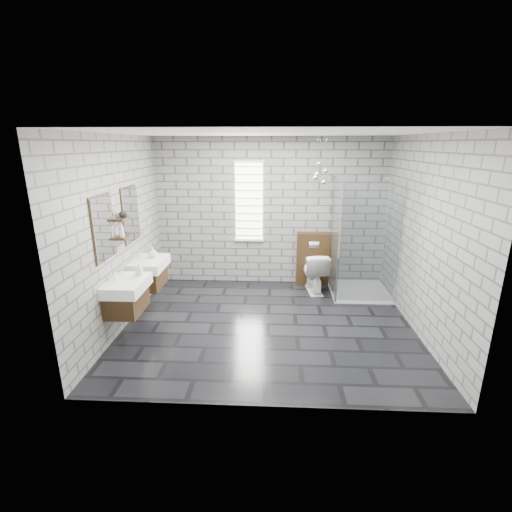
# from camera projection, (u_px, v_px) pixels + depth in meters

# --- Properties ---
(floor) EXTENTS (4.20, 3.60, 0.02)m
(floor) POSITION_uv_depth(u_px,v_px,m) (268.00, 325.00, 5.51)
(floor) COLOR black
(floor) RESTS_ON ground
(ceiling) EXTENTS (4.20, 3.60, 0.02)m
(ceiling) POSITION_uv_depth(u_px,v_px,m) (270.00, 132.00, 4.71)
(ceiling) COLOR white
(ceiling) RESTS_ON wall_back
(wall_back) EXTENTS (4.20, 0.02, 2.70)m
(wall_back) POSITION_uv_depth(u_px,v_px,m) (271.00, 213.00, 6.84)
(wall_back) COLOR gray
(wall_back) RESTS_ON floor
(wall_front) EXTENTS (4.20, 0.02, 2.70)m
(wall_front) POSITION_uv_depth(u_px,v_px,m) (266.00, 283.00, 3.38)
(wall_front) COLOR gray
(wall_front) RESTS_ON floor
(wall_left) EXTENTS (0.02, 3.60, 2.70)m
(wall_left) POSITION_uv_depth(u_px,v_px,m) (119.00, 234.00, 5.21)
(wall_left) COLOR gray
(wall_left) RESTS_ON floor
(wall_right) EXTENTS (0.02, 3.60, 2.70)m
(wall_right) POSITION_uv_depth(u_px,v_px,m) (425.00, 238.00, 5.01)
(wall_right) COLOR gray
(wall_right) RESTS_ON floor
(vanity_left) EXTENTS (0.47, 0.70, 1.57)m
(vanity_left) POSITION_uv_depth(u_px,v_px,m) (124.00, 287.00, 4.90)
(vanity_left) COLOR #3A2611
(vanity_left) RESTS_ON wall_left
(vanity_right) EXTENTS (0.47, 0.70, 1.57)m
(vanity_right) POSITION_uv_depth(u_px,v_px,m) (147.00, 265.00, 5.78)
(vanity_right) COLOR #3A2611
(vanity_right) RESTS_ON wall_left
(shelf_lower) EXTENTS (0.14, 0.30, 0.03)m
(shelf_lower) POSITION_uv_depth(u_px,v_px,m) (124.00, 237.00, 5.17)
(shelf_lower) COLOR #3A2611
(shelf_lower) RESTS_ON wall_left
(shelf_upper) EXTENTS (0.14, 0.30, 0.03)m
(shelf_upper) POSITION_uv_depth(u_px,v_px,m) (122.00, 219.00, 5.09)
(shelf_upper) COLOR #3A2611
(shelf_upper) RESTS_ON wall_left
(window) EXTENTS (0.56, 0.05, 1.48)m
(window) POSITION_uv_depth(u_px,v_px,m) (249.00, 202.00, 6.77)
(window) COLOR white
(window) RESTS_ON wall_back
(cistern_panel) EXTENTS (0.60, 0.20, 1.00)m
(cistern_panel) POSITION_uv_depth(u_px,v_px,m) (313.00, 259.00, 6.94)
(cistern_panel) COLOR #3A2611
(cistern_panel) RESTS_ON floor
(flush_plate) EXTENTS (0.18, 0.01, 0.12)m
(flush_plate) POSITION_uv_depth(u_px,v_px,m) (314.00, 245.00, 6.76)
(flush_plate) COLOR silver
(flush_plate) RESTS_ON cistern_panel
(shower_enclosure) EXTENTS (1.00, 1.00, 2.03)m
(shower_enclosure) POSITION_uv_depth(u_px,v_px,m) (356.00, 268.00, 6.41)
(shower_enclosure) COLOR white
(shower_enclosure) RESTS_ON floor
(pendant_cluster) EXTENTS (0.26, 0.25, 0.79)m
(pendant_cluster) POSITION_uv_depth(u_px,v_px,m) (320.00, 173.00, 6.16)
(pendant_cluster) COLOR silver
(pendant_cluster) RESTS_ON ceiling
(toilet) EXTENTS (0.49, 0.76, 0.73)m
(toilet) POSITION_uv_depth(u_px,v_px,m) (314.00, 272.00, 6.65)
(toilet) COLOR white
(toilet) RESTS_ON floor
(soap_bottle_a) EXTENTS (0.08, 0.08, 0.17)m
(soap_bottle_a) POSITION_uv_depth(u_px,v_px,m) (139.00, 270.00, 5.01)
(soap_bottle_a) COLOR #B2B2B2
(soap_bottle_a) RESTS_ON vanity_left
(soap_bottle_b) EXTENTS (0.16, 0.16, 0.17)m
(soap_bottle_b) POSITION_uv_depth(u_px,v_px,m) (153.00, 252.00, 5.81)
(soap_bottle_b) COLOR #B2B2B2
(soap_bottle_b) RESTS_ON vanity_right
(soap_bottle_c) EXTENTS (0.11, 0.11, 0.21)m
(soap_bottle_c) POSITION_uv_depth(u_px,v_px,m) (121.00, 230.00, 5.06)
(soap_bottle_c) COLOR #B2B2B2
(soap_bottle_c) RESTS_ON shelf_lower
(vase) EXTENTS (0.14, 0.14, 0.12)m
(vase) POSITION_uv_depth(u_px,v_px,m) (123.00, 213.00, 5.10)
(vase) COLOR #B2B2B2
(vase) RESTS_ON shelf_upper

